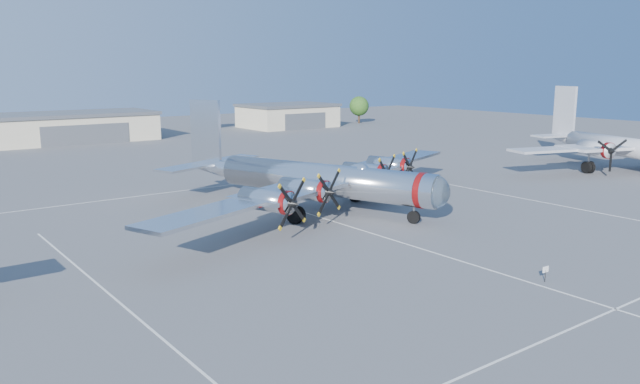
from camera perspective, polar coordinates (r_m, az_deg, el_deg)
ground at (r=52.54m, az=3.76°, el=-3.49°), size 260.00×260.00×0.00m
parking_lines at (r=51.27m, az=5.04°, el=-3.87°), size 60.00×50.08×0.01m
hangar_center at (r=125.37m, az=-21.55°, el=5.58°), size 28.60×14.60×5.40m
hangar_east at (r=145.65m, az=-2.96°, el=7.01°), size 20.60×14.60×5.40m
tree_east at (r=141.68m, az=-10.45°, el=7.34°), size 4.80×4.80×6.64m
tree_far_east at (r=156.09m, az=3.59°, el=7.84°), size 4.80×4.80×6.64m
main_bomber_b29 at (r=60.23m, az=-0.82°, el=-1.56°), size 53.83×45.33×10.12m
twin_engine_east at (r=92.66m, az=25.11°, el=1.88°), size 39.86×33.52×10.82m
info_placard at (r=42.22m, az=19.92°, el=-6.81°), size 0.55×0.07×1.04m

